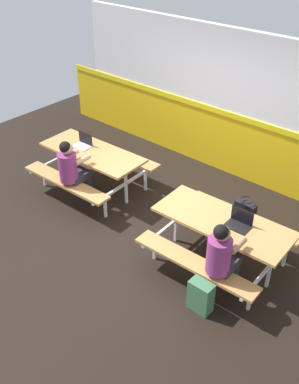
% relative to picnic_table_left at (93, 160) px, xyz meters
% --- Properties ---
extents(ground_plane, '(10.00, 10.00, 0.02)m').
position_rel_picnic_table_left_xyz_m(ground_plane, '(1.37, -0.15, -0.58)').
color(ground_plane, black).
extents(accent_backdrop, '(8.00, 0.14, 2.60)m').
position_rel_picnic_table_left_xyz_m(accent_backdrop, '(1.37, 2.06, 0.67)').
color(accent_backdrop, yellow).
rests_on(accent_backdrop, ground).
extents(picnic_table_left, '(1.89, 1.61, 0.74)m').
position_rel_picnic_table_left_xyz_m(picnic_table_left, '(0.00, 0.00, 0.00)').
color(picnic_table_left, tan).
rests_on(picnic_table_left, ground).
extents(picnic_table_right, '(1.89, 1.61, 0.74)m').
position_rel_picnic_table_left_xyz_m(picnic_table_right, '(2.74, -0.18, 0.00)').
color(picnic_table_right, tan).
rests_on(picnic_table_right, ground).
extents(student_nearer, '(0.37, 0.53, 1.21)m').
position_rel_picnic_table_left_xyz_m(student_nearer, '(0.12, -0.55, 0.13)').
color(student_nearer, '#2D2D38').
rests_on(student_nearer, ground).
extents(student_further, '(0.37, 0.53, 1.21)m').
position_rel_picnic_table_left_xyz_m(student_further, '(3.09, -0.72, 0.13)').
color(student_further, '#2D2D38').
rests_on(student_further, ground).
extents(laptop_silver, '(0.33, 0.23, 0.22)m').
position_rel_picnic_table_left_xyz_m(laptop_silver, '(-0.25, 0.03, 0.21)').
color(laptop_silver, silver).
rests_on(laptop_silver, picnic_table_left).
extents(laptop_dark, '(0.33, 0.23, 0.22)m').
position_rel_picnic_table_left_xyz_m(laptop_dark, '(2.96, -0.13, 0.21)').
color(laptop_dark, black).
rests_on(laptop_dark, picnic_table_right).
extents(backpack_dark, '(0.30, 0.22, 0.44)m').
position_rel_picnic_table_left_xyz_m(backpack_dark, '(3.04, -1.04, -0.36)').
color(backpack_dark, '#3F724C').
rests_on(backpack_dark, ground).
extents(tote_bag_bright, '(0.34, 0.21, 0.43)m').
position_rel_picnic_table_left_xyz_m(tote_bag_bright, '(2.52, 0.88, -0.38)').
color(tote_bag_bright, black).
rests_on(tote_bag_bright, ground).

